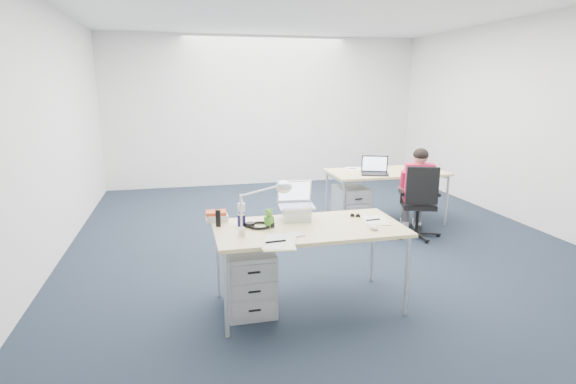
{
  "coord_description": "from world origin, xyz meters",
  "views": [
    {
      "loc": [
        -1.61,
        -5.09,
        1.9
      ],
      "look_at": [
        -0.59,
        -0.82,
        0.85
      ],
      "focal_mm": 28.0,
      "sensor_mm": 36.0,
      "label": 1
    }
  ],
  "objects_px": {
    "desk_far": "(386,174)",
    "computer_mouse": "(374,227)",
    "cordless_phone": "(218,218)",
    "bear_figurine": "(269,218)",
    "dark_laptop": "(375,165)",
    "wireless_keyboard": "(289,236)",
    "far_cup": "(419,165)",
    "seated_person": "(416,191)",
    "drawer_pedestal_near": "(249,279)",
    "water_bottle": "(241,212)",
    "sunglasses": "(355,216)",
    "office_chair": "(418,217)",
    "can_koozie": "(241,220)",
    "headphones": "(260,225)",
    "book_stack": "(217,216)",
    "desk_lamp": "(258,207)",
    "desk_near": "(309,232)",
    "drawer_pedestal_far": "(351,207)",
    "silver_laptop": "(296,202)"
  },
  "relations": [
    {
      "from": "desk_far",
      "to": "computer_mouse",
      "type": "xyz_separation_m",
      "value": [
        -1.24,
        -2.35,
        0.06
      ]
    },
    {
      "from": "cordless_phone",
      "to": "bear_figurine",
      "type": "bearing_deg",
      "value": 3.36
    },
    {
      "from": "bear_figurine",
      "to": "dark_laptop",
      "type": "relative_size",
      "value": 0.48
    },
    {
      "from": "wireless_keyboard",
      "to": "far_cup",
      "type": "height_order",
      "value": "far_cup"
    },
    {
      "from": "seated_person",
      "to": "drawer_pedestal_near",
      "type": "height_order",
      "value": "seated_person"
    },
    {
      "from": "water_bottle",
      "to": "drawer_pedestal_near",
      "type": "bearing_deg",
      "value": -74.17
    },
    {
      "from": "computer_mouse",
      "to": "cordless_phone",
      "type": "bearing_deg",
      "value": 151.57
    },
    {
      "from": "desk_far",
      "to": "bear_figurine",
      "type": "distance_m",
      "value": 2.95
    },
    {
      "from": "sunglasses",
      "to": "dark_laptop",
      "type": "bearing_deg",
      "value": 84.86
    },
    {
      "from": "office_chair",
      "to": "can_koozie",
      "type": "distance_m",
      "value": 2.79
    },
    {
      "from": "can_koozie",
      "to": "computer_mouse",
      "type": "bearing_deg",
      "value": -18.08
    },
    {
      "from": "bear_figurine",
      "to": "desk_far",
      "type": "bearing_deg",
      "value": 38.91
    },
    {
      "from": "headphones",
      "to": "cordless_phone",
      "type": "distance_m",
      "value": 0.36
    },
    {
      "from": "can_koozie",
      "to": "wireless_keyboard",
      "type": "bearing_deg",
      "value": -47.82
    },
    {
      "from": "drawer_pedestal_near",
      "to": "headphones",
      "type": "xyz_separation_m",
      "value": [
        0.1,
        0.03,
        0.48
      ]
    },
    {
      "from": "dark_laptop",
      "to": "far_cup",
      "type": "height_order",
      "value": "dark_laptop"
    },
    {
      "from": "book_stack",
      "to": "desk_lamp",
      "type": "relative_size",
      "value": 0.43
    },
    {
      "from": "computer_mouse",
      "to": "desk_lamp",
      "type": "bearing_deg",
      "value": 160.78
    },
    {
      "from": "desk_far",
      "to": "water_bottle",
      "type": "height_order",
      "value": "water_bottle"
    },
    {
      "from": "desk_lamp",
      "to": "dark_laptop",
      "type": "height_order",
      "value": "desk_lamp"
    },
    {
      "from": "office_chair",
      "to": "desk_near",
      "type": "bearing_deg",
      "value": -122.1
    },
    {
      "from": "drawer_pedestal_far",
      "to": "water_bottle",
      "type": "bearing_deg",
      "value": -132.85
    },
    {
      "from": "wireless_keyboard",
      "to": "far_cup",
      "type": "relative_size",
      "value": 2.2
    },
    {
      "from": "desk_far",
      "to": "cordless_phone",
      "type": "height_order",
      "value": "cordless_phone"
    },
    {
      "from": "can_koozie",
      "to": "bear_figurine",
      "type": "bearing_deg",
      "value": -21.87
    },
    {
      "from": "computer_mouse",
      "to": "far_cup",
      "type": "relative_size",
      "value": 0.86
    },
    {
      "from": "office_chair",
      "to": "drawer_pedestal_near",
      "type": "xyz_separation_m",
      "value": [
        -2.37,
        -1.39,
        0.01
      ]
    },
    {
      "from": "dark_laptop",
      "to": "headphones",
      "type": "bearing_deg",
      "value": -114.12
    },
    {
      "from": "silver_laptop",
      "to": "dark_laptop",
      "type": "distance_m",
      "value": 2.33
    },
    {
      "from": "cordless_phone",
      "to": "sunglasses",
      "type": "xyz_separation_m",
      "value": [
        1.23,
        -0.01,
        -0.06
      ]
    },
    {
      "from": "silver_laptop",
      "to": "computer_mouse",
      "type": "distance_m",
      "value": 0.71
    },
    {
      "from": "bear_figurine",
      "to": "desk_lamp",
      "type": "bearing_deg",
      "value": -138.54
    },
    {
      "from": "drawer_pedestal_far",
      "to": "bear_figurine",
      "type": "height_order",
      "value": "bear_figurine"
    },
    {
      "from": "office_chair",
      "to": "cordless_phone",
      "type": "bearing_deg",
      "value": -134.01
    },
    {
      "from": "water_bottle",
      "to": "bear_figurine",
      "type": "height_order",
      "value": "water_bottle"
    },
    {
      "from": "office_chair",
      "to": "dark_laptop",
      "type": "relative_size",
      "value": 2.67
    },
    {
      "from": "wireless_keyboard",
      "to": "desk_lamp",
      "type": "distance_m",
      "value": 0.34
    },
    {
      "from": "desk_far",
      "to": "silver_laptop",
      "type": "distance_m",
      "value": 2.64
    },
    {
      "from": "desk_far",
      "to": "headphones",
      "type": "xyz_separation_m",
      "value": [
        -2.15,
        -2.07,
        0.07
      ]
    },
    {
      "from": "desk_far",
      "to": "sunglasses",
      "type": "xyz_separation_m",
      "value": [
        -1.25,
        -1.98,
        0.06
      ]
    },
    {
      "from": "wireless_keyboard",
      "to": "seated_person",
      "type": "bearing_deg",
      "value": 21.74
    },
    {
      "from": "desk_far",
      "to": "wireless_keyboard",
      "type": "xyz_separation_m",
      "value": [
        -1.97,
        -2.37,
        0.05
      ]
    },
    {
      "from": "desk_near",
      "to": "drawer_pedestal_far",
      "type": "relative_size",
      "value": 2.91
    },
    {
      "from": "office_chair",
      "to": "headphones",
      "type": "bearing_deg",
      "value": -128.95
    },
    {
      "from": "bear_figurine",
      "to": "desk_lamp",
      "type": "height_order",
      "value": "desk_lamp"
    },
    {
      "from": "drawer_pedestal_near",
      "to": "computer_mouse",
      "type": "height_order",
      "value": "computer_mouse"
    },
    {
      "from": "seated_person",
      "to": "drawer_pedestal_far",
      "type": "relative_size",
      "value": 2.05
    },
    {
      "from": "can_koozie",
      "to": "water_bottle",
      "type": "height_order",
      "value": "water_bottle"
    },
    {
      "from": "can_koozie",
      "to": "silver_laptop",
      "type": "bearing_deg",
      "value": 8.92
    },
    {
      "from": "headphones",
      "to": "sunglasses",
      "type": "relative_size",
      "value": 2.69
    }
  ]
}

